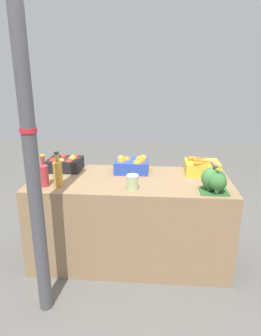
{
  "coord_description": "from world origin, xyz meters",
  "views": [
    {
      "loc": [
        0.2,
        -2.49,
        1.68
      ],
      "look_at": [
        0.0,
        0.0,
        0.89
      ],
      "focal_mm": 32.0,
      "sensor_mm": 36.0,
      "label": 1
    }
  ],
  "objects": [
    {
      "name": "broccoli_pile",
      "position": [
        0.67,
        -0.25,
        0.88
      ],
      "size": [
        0.22,
        0.21,
        0.19
      ],
      "color": "#2D602D",
      "rests_on": "market_table"
    },
    {
      "name": "juice_bottle_amber",
      "position": [
        -0.58,
        -0.23,
        0.91
      ],
      "size": [
        0.07,
        0.07,
        0.29
      ],
      "color": "gold",
      "rests_on": "market_table"
    },
    {
      "name": "sparrow_bird",
      "position": [
        0.67,
        -0.24,
        1.01
      ],
      "size": [
        0.08,
        0.12,
        0.05
      ],
      "rotation": [
        0.0,
        0.0,
        2.08
      ],
      "color": "#4C3D2D",
      "rests_on": "broccoli_pile"
    },
    {
      "name": "ground_plane",
      "position": [
        0.0,
        0.0,
        0.0
      ],
      "size": [
        10.0,
        10.0,
        0.0
      ],
      "primitive_type": "plane",
      "color": "#605E59"
    },
    {
      "name": "carrot_crate",
      "position": [
        0.65,
        0.21,
        0.85
      ],
      "size": [
        0.31,
        0.28,
        0.15
      ],
      "color": "gold",
      "rests_on": "market_table"
    },
    {
      "name": "apple_crate",
      "position": [
        -0.65,
        0.2,
        0.86
      ],
      "size": [
        0.31,
        0.27,
        0.15
      ],
      "color": "black",
      "rests_on": "market_table"
    },
    {
      "name": "juice_bottle_ruby",
      "position": [
        -0.69,
        -0.23,
        0.9
      ],
      "size": [
        0.07,
        0.07,
        0.27
      ],
      "color": "#B2333D",
      "rests_on": "market_table"
    },
    {
      "name": "pickle_jar",
      "position": [
        0.04,
        -0.25,
        0.85
      ],
      "size": [
        0.1,
        0.1,
        0.12
      ],
      "color": "#B2C684",
      "rests_on": "market_table"
    },
    {
      "name": "support_pole",
      "position": [
        -0.58,
        -0.71,
        1.22
      ],
      "size": [
        0.11,
        0.11,
        2.45
      ],
      "color": "#4C4C51",
      "rests_on": "ground_plane"
    },
    {
      "name": "juice_bottle_golden",
      "position": [
        -0.8,
        -0.23,
        0.9
      ],
      "size": [
        0.08,
        0.08,
        0.26
      ],
      "color": "gold",
      "rests_on": "market_table"
    },
    {
      "name": "orange_crate",
      "position": [
        0.0,
        0.21,
        0.86
      ],
      "size": [
        0.31,
        0.27,
        0.15
      ],
      "color": "#2847B7",
      "rests_on": "market_table"
    },
    {
      "name": "market_table",
      "position": [
        0.0,
        0.0,
        0.39
      ],
      "size": [
        1.75,
        0.78,
        0.79
      ],
      "primitive_type": "cube",
      "color": "#937551",
      "rests_on": "ground_plane"
    }
  ]
}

